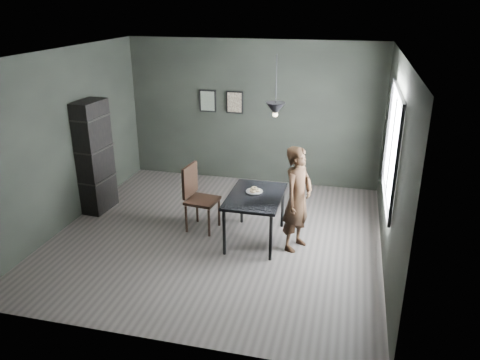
% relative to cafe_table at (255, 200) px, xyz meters
% --- Properties ---
extents(ground, '(5.00, 5.00, 0.00)m').
position_rel_cafe_table_xyz_m(ground, '(-0.60, 0.00, -0.67)').
color(ground, '#36322F').
rests_on(ground, ground).
extents(back_wall, '(5.00, 0.10, 2.80)m').
position_rel_cafe_table_xyz_m(back_wall, '(-0.60, 2.50, 0.73)').
color(back_wall, black).
rests_on(back_wall, ground).
extents(ceiling, '(5.00, 5.00, 0.02)m').
position_rel_cafe_table_xyz_m(ceiling, '(-0.60, 0.00, 2.13)').
color(ceiling, silver).
rests_on(ceiling, ground).
extents(window_assembly, '(0.04, 1.96, 1.56)m').
position_rel_cafe_table_xyz_m(window_assembly, '(1.87, 0.20, 0.93)').
color(window_assembly, white).
rests_on(window_assembly, ground).
extents(cafe_table, '(0.80, 1.20, 0.75)m').
position_rel_cafe_table_xyz_m(cafe_table, '(0.00, 0.00, 0.00)').
color(cafe_table, black).
rests_on(cafe_table, ground).
extents(white_plate, '(0.23, 0.23, 0.01)m').
position_rel_cafe_table_xyz_m(white_plate, '(-0.04, 0.11, 0.08)').
color(white_plate, white).
rests_on(white_plate, cafe_table).
extents(donut_pile, '(0.16, 0.17, 0.08)m').
position_rel_cafe_table_xyz_m(donut_pile, '(-0.04, 0.11, 0.12)').
color(donut_pile, '#FBE4C3').
rests_on(donut_pile, white_plate).
extents(woman, '(0.58, 0.68, 1.58)m').
position_rel_cafe_table_xyz_m(woman, '(0.64, -0.08, 0.12)').
color(woman, black).
rests_on(woman, ground).
extents(wood_chair, '(0.52, 0.52, 1.07)m').
position_rel_cafe_table_xyz_m(wood_chair, '(-0.99, 0.17, -0.06)').
color(wood_chair, black).
rests_on(wood_chair, ground).
extents(shelf_unit, '(0.41, 0.67, 1.93)m').
position_rel_cafe_table_xyz_m(shelf_unit, '(-2.92, 0.47, 0.30)').
color(shelf_unit, black).
rests_on(shelf_unit, ground).
extents(pendant_lamp, '(0.28, 0.28, 0.86)m').
position_rel_cafe_table_xyz_m(pendant_lamp, '(0.25, 0.10, 1.38)').
color(pendant_lamp, black).
rests_on(pendant_lamp, ground).
extents(framed_print_left, '(0.34, 0.04, 0.44)m').
position_rel_cafe_table_xyz_m(framed_print_left, '(-1.50, 2.47, 0.93)').
color(framed_print_left, black).
rests_on(framed_print_left, ground).
extents(framed_print_right, '(0.34, 0.04, 0.44)m').
position_rel_cafe_table_xyz_m(framed_print_right, '(-0.95, 2.47, 0.93)').
color(framed_print_right, black).
rests_on(framed_print_right, ground).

